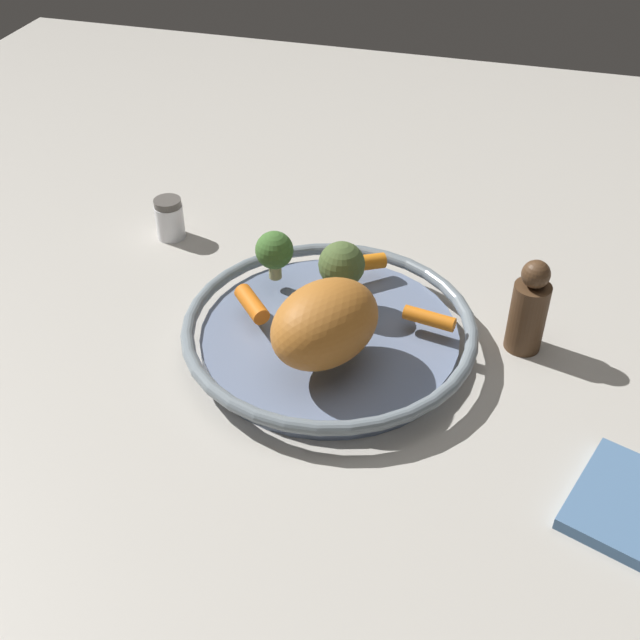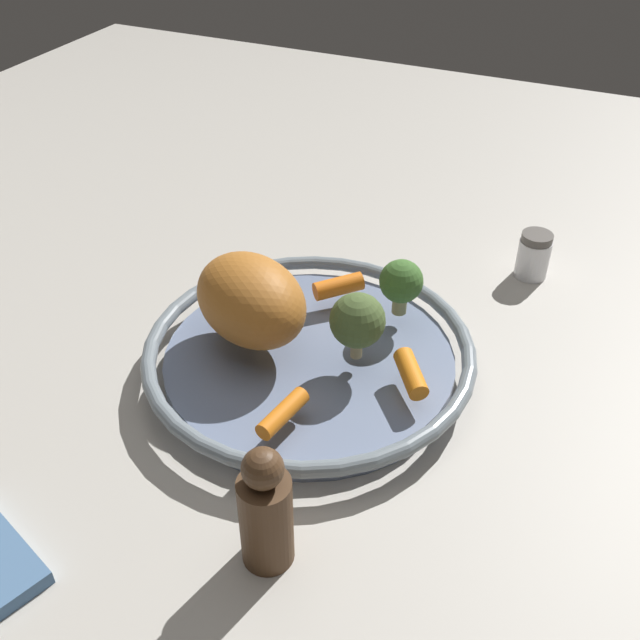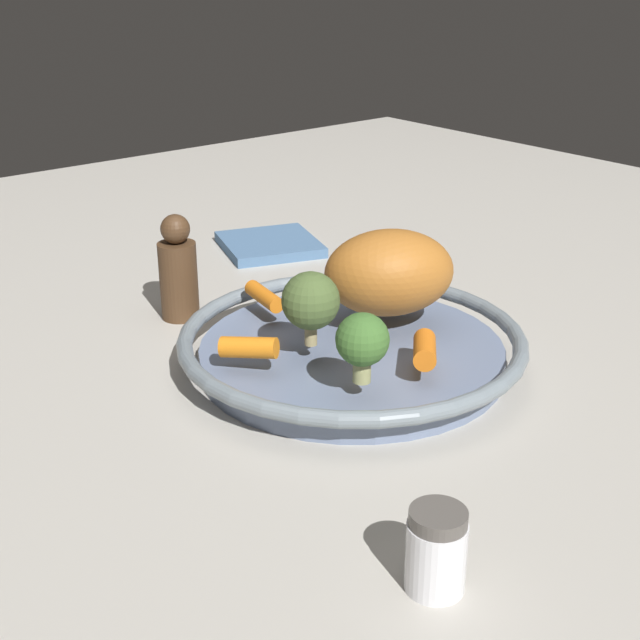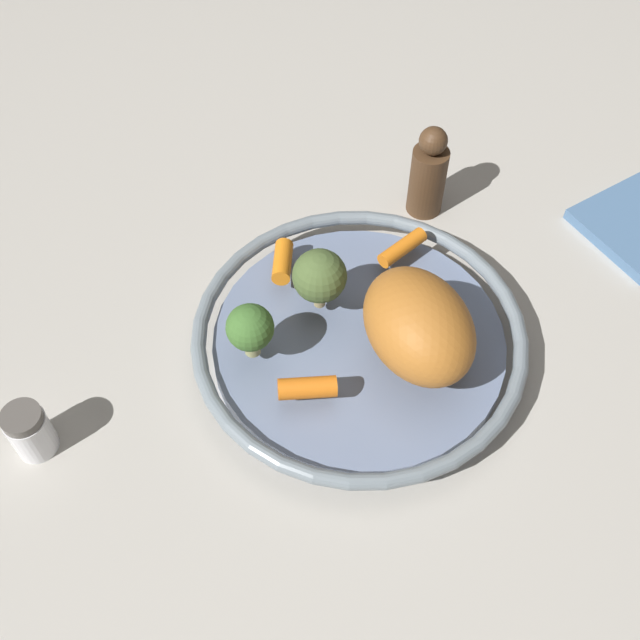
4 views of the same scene
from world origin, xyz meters
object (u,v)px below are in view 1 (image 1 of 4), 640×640
at_px(serving_bowl, 329,333).
at_px(salt_shaker, 170,219).
at_px(pepper_mill, 529,310).
at_px(roast_chicken_piece, 325,324).
at_px(baby_carrot_left, 252,304).
at_px(baby_carrot_center, 365,263).
at_px(broccoli_floret_large, 274,251).
at_px(baby_carrot_right, 429,318).
at_px(broccoli_floret_mid, 342,265).

relative_size(serving_bowl, salt_shaker, 5.79).
relative_size(salt_shaker, pepper_mill, 0.49).
bearing_deg(roast_chicken_piece, salt_shaker, -38.72).
height_order(baby_carrot_left, salt_shaker, baby_carrot_left).
distance_m(serving_bowl, baby_carrot_left, 0.10).
bearing_deg(salt_shaker, baby_carrot_center, 168.22).
bearing_deg(broccoli_floret_large, pepper_mill, 179.69).
height_order(baby_carrot_left, baby_carrot_right, baby_carrot_left).
bearing_deg(baby_carrot_left, baby_carrot_center, -131.43).
relative_size(broccoli_floret_large, salt_shaker, 1.07).
distance_m(serving_bowl, roast_chicken_piece, 0.09).
height_order(roast_chicken_piece, broccoli_floret_large, roast_chicken_piece).
distance_m(roast_chicken_piece, salt_shaker, 0.39).
height_order(baby_carrot_center, pepper_mill, pepper_mill).
distance_m(baby_carrot_center, salt_shaker, 0.31).
xyz_separation_m(serving_bowl, broccoli_floret_large, (0.09, -0.07, 0.06)).
distance_m(roast_chicken_piece, broccoli_floret_mid, 0.11).
height_order(broccoli_floret_mid, pepper_mill, pepper_mill).
bearing_deg(baby_carrot_left, baby_carrot_right, -170.99).
relative_size(roast_chicken_piece, baby_carrot_left, 2.41).
height_order(baby_carrot_center, broccoli_floret_large, broccoli_floret_large).
distance_m(baby_carrot_right, broccoli_floret_mid, 0.12).
bearing_deg(pepper_mill, broccoli_floret_large, -0.31).
bearing_deg(broccoli_floret_large, baby_carrot_center, -155.14).
distance_m(baby_carrot_center, pepper_mill, 0.22).
distance_m(serving_bowl, pepper_mill, 0.24).
bearing_deg(pepper_mill, baby_carrot_right, 19.96).
bearing_deg(serving_bowl, baby_carrot_left, 4.19).
bearing_deg(serving_bowl, salt_shaker, -31.92).
relative_size(baby_carrot_right, broccoli_floret_mid, 0.83).
xyz_separation_m(roast_chicken_piece, pepper_mill, (-0.21, -0.13, -0.03)).
distance_m(baby_carrot_left, broccoli_floret_large, 0.08).
distance_m(roast_chicken_piece, baby_carrot_center, 0.18).
bearing_deg(broccoli_floret_large, serving_bowl, 142.96).
bearing_deg(baby_carrot_right, baby_carrot_center, -42.26).
distance_m(serving_bowl, salt_shaker, 0.34).
bearing_deg(baby_carrot_center, serving_bowl, 82.94).
bearing_deg(baby_carrot_right, baby_carrot_left, 9.01).
bearing_deg(roast_chicken_piece, baby_carrot_right, -139.78).
bearing_deg(baby_carrot_right, serving_bowl, 12.92).
height_order(baby_carrot_center, salt_shaker, baby_carrot_center).
bearing_deg(roast_chicken_piece, baby_carrot_left, -26.91).
bearing_deg(pepper_mill, serving_bowl, 16.46).
xyz_separation_m(baby_carrot_left, pepper_mill, (-0.32, -0.07, 0.00)).
bearing_deg(roast_chicken_piece, broccoli_floret_mid, -84.74).
height_order(roast_chicken_piece, baby_carrot_center, roast_chicken_piece).
xyz_separation_m(serving_bowl, roast_chicken_piece, (-0.01, 0.06, 0.06)).
relative_size(baby_carrot_left, baby_carrot_right, 0.92).
xyz_separation_m(broccoli_floret_large, salt_shaker, (0.20, -0.11, -0.05)).
relative_size(baby_carrot_center, pepper_mill, 0.44).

